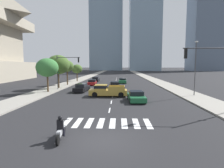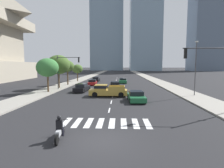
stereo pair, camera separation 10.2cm
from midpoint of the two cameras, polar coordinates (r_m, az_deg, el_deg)
name	(u,v)px [view 1 (the left image)]	position (r m, az deg, el deg)	size (l,w,h in m)	color
ground_plane	(103,141)	(11.13, -3.18, -17.46)	(800.00, 800.00, 0.00)	#232326
sidewalk_east	(167,85)	(41.74, 16.82, -0.37)	(4.00, 260.00, 0.15)	gray
sidewalk_west	(65,85)	(42.29, -14.84, -0.24)	(4.00, 260.00, 0.15)	gray
crosswalk_near	(107,123)	(14.22, -1.88, -12.18)	(6.75, 2.49, 0.01)	silver
lane_divider_center	(115,85)	(41.73, 0.93, -0.22)	(0.14, 50.00, 0.01)	silver
motorcycle_lead	(61,130)	(11.50, -16.15, -13.79)	(0.70, 2.23, 1.49)	black
pickup_truck	(106,91)	(25.93, -1.88, -2.13)	(5.39, 2.16, 1.67)	#B28E38
sedan_black_0	(114,85)	(35.14, 0.71, -0.42)	(2.19, 4.84, 1.24)	black
sedan_green_1	(136,96)	(22.69, 7.54, -3.92)	(2.08, 4.39, 1.25)	#1E6038
sedan_black_2	(96,79)	(50.39, -5.28, 1.47)	(1.84, 4.76, 1.28)	black
sedan_green_3	(123,81)	(45.36, 3.29, 0.99)	(1.93, 4.33, 1.25)	#1E6038
sedan_black_4	(82,88)	(31.10, -9.62, -1.21)	(2.11, 4.92, 1.39)	black
sedan_red_5	(92,82)	(41.26, -6.36, 0.48)	(1.93, 4.70, 1.27)	maroon
traffic_signal_near	(212,66)	(18.28, 28.84, 4.95)	(4.30, 0.28, 6.17)	#333335
traffic_signal_far	(65,66)	(33.73, -14.58, 5.51)	(4.45, 0.28, 6.11)	#333335
street_lamp_east	(195,64)	(28.33, 24.78, 5.70)	(0.50, 0.24, 7.69)	#3F3F42
street_tree_nearest	(47,68)	(30.97, -19.89, 4.89)	(3.52, 3.52, 5.44)	#4C3823
street_tree_second	(58,65)	(35.93, -16.72, 5.85)	(4.29, 4.29, 6.25)	#4C3823
street_tree_third	(67,66)	(41.49, -14.08, 5.45)	(2.92, 2.92, 5.37)	#4C3823
street_tree_fourth	(77,69)	(50.51, -11.07, 4.70)	(2.87, 2.87, 4.58)	#4C3823
office_tower_left_skyline	(106,15)	(178.69, -1.80, 20.85)	(29.65, 20.42, 102.52)	#7A93A8
office_tower_right_skyline	(206,12)	(176.64, 27.57, 19.64)	(23.78, 21.57, 98.02)	slate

